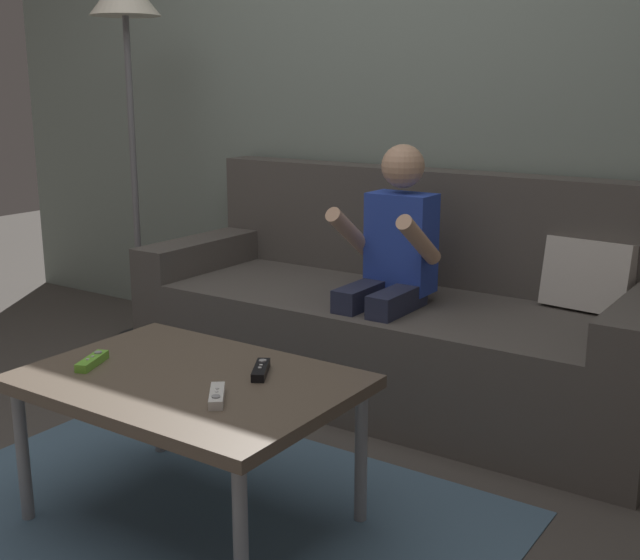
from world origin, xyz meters
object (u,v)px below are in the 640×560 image
at_px(person_seated_on_couch, 389,264).
at_px(coffee_table, 189,389).
at_px(couch, 401,320).
at_px(game_remote_lime_far_corner, 92,361).
at_px(floor_lamp, 126,23).
at_px(game_remote_black_center, 261,370).
at_px(game_remote_white_near_edge, 217,396).

xyz_separation_m(person_seated_on_couch, coffee_table, (-0.05, -1.04, -0.17)).
bearing_deg(couch, coffee_table, -90.20).
distance_m(game_remote_lime_far_corner, floor_lamp, 1.94).
height_order(couch, game_remote_lime_far_corner, couch).
bearing_deg(game_remote_black_center, couch, 97.78).
distance_m(coffee_table, game_remote_lime_far_corner, 0.31).
bearing_deg(coffee_table, game_remote_black_center, 39.60).
relative_size(game_remote_black_center, floor_lamp, 0.08).
bearing_deg(person_seated_on_couch, game_remote_black_center, -83.34).
height_order(person_seated_on_couch, floor_lamp, floor_lamp).
distance_m(person_seated_on_couch, floor_lamp, 1.70).
bearing_deg(floor_lamp, coffee_table, -39.18).
distance_m(couch, floor_lamp, 1.83).
bearing_deg(floor_lamp, person_seated_on_couch, -3.71).
bearing_deg(person_seated_on_couch, game_remote_lime_far_corner, -106.85).
height_order(person_seated_on_couch, coffee_table, person_seated_on_couch).
relative_size(coffee_table, game_remote_white_near_edge, 6.81).
relative_size(coffee_table, floor_lamp, 0.52).
height_order(game_remote_white_near_edge, floor_lamp, floor_lamp).
distance_m(coffee_table, game_remote_white_near_edge, 0.21).
height_order(game_remote_lime_far_corner, floor_lamp, floor_lamp).
xyz_separation_m(coffee_table, game_remote_white_near_edge, (0.18, -0.09, 0.05)).
bearing_deg(game_remote_white_near_edge, coffee_table, 154.42).
bearing_deg(game_remote_black_center, game_remote_lime_far_corner, -154.30).
xyz_separation_m(game_remote_white_near_edge, game_remote_lime_far_corner, (-0.47, -0.00, 0.00)).
height_order(game_remote_black_center, floor_lamp, floor_lamp).
bearing_deg(game_remote_lime_far_corner, couch, 77.29).
bearing_deg(game_remote_black_center, coffee_table, -140.40).
distance_m(couch, coffee_table, 1.23).
height_order(couch, coffee_table, couch).
xyz_separation_m(couch, coffee_table, (-0.00, -1.23, 0.10)).
relative_size(couch, game_remote_lime_far_corner, 14.64).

